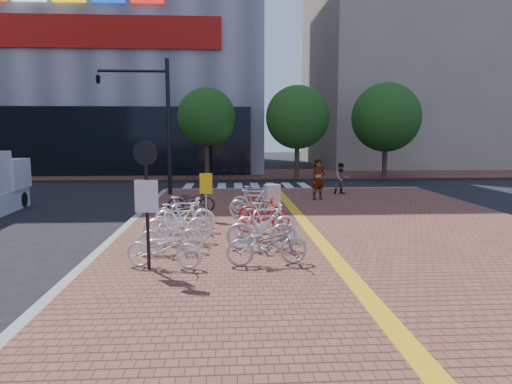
{
  "coord_description": "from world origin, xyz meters",
  "views": [
    {
      "loc": [
        -0.59,
        -12.85,
        3.24
      ],
      "look_at": [
        0.3,
        1.79,
        1.3
      ],
      "focal_mm": 32.0,
      "sensor_mm": 36.0,
      "label": 1
    }
  ],
  "objects": [
    {
      "name": "building_beige",
      "position": [
        18.0,
        32.0,
        9.0
      ],
      "size": [
        20.0,
        18.0,
        18.0
      ],
      "primitive_type": "cube",
      "color": "gray",
      "rests_on": "ground"
    },
    {
      "name": "bike_12",
      "position": [
        0.26,
        3.28,
        0.66
      ],
      "size": [
        1.77,
        0.8,
        1.03
      ],
      "primitive_type": "imported",
      "rotation": [
        0.0,
        0.0,
        1.38
      ],
      "color": "silver",
      "rests_on": "sidewalk"
    },
    {
      "name": "ground",
      "position": [
        0.0,
        0.0,
        0.0
      ],
      "size": [
        120.0,
        120.0,
        0.0
      ],
      "primitive_type": "plane",
      "color": "black",
      "rests_on": "ground"
    },
    {
      "name": "sidewalk",
      "position": [
        3.0,
        -5.0,
        0.07
      ],
      "size": [
        14.0,
        34.0,
        0.15
      ],
      "primitive_type": "cube",
      "color": "brown",
      "rests_on": "ground"
    },
    {
      "name": "yellow_sign",
      "position": [
        -1.39,
        3.1,
        1.29
      ],
      "size": [
        0.45,
        0.13,
        1.65
      ],
      "color": "#B7B7BC",
      "rests_on": "sidewalk"
    },
    {
      "name": "bike_7",
      "position": [
        0.29,
        -2.53,
        0.65
      ],
      "size": [
        1.97,
        0.86,
        1.0
      ],
      "primitive_type": "imported",
      "rotation": [
        0.0,
        0.0,
        1.67
      ],
      "color": "#A7A7AB",
      "rests_on": "sidewalk"
    },
    {
      "name": "department_store",
      "position": [
        -15.99,
        31.95,
        13.98
      ],
      "size": [
        36.0,
        24.27,
        28.0
      ],
      "color": "gray",
      "rests_on": "ground"
    },
    {
      "name": "bike_1",
      "position": [
        -2.05,
        -1.42,
        0.65
      ],
      "size": [
        1.69,
        0.67,
        0.99
      ],
      "primitive_type": "imported",
      "rotation": [
        0.0,
        0.0,
        1.7
      ],
      "color": "white",
      "rests_on": "sidewalk"
    },
    {
      "name": "bike_11",
      "position": [
        0.51,
        2.18,
        0.63
      ],
      "size": [
        1.64,
        0.72,
        0.96
      ],
      "primitive_type": "imported",
      "rotation": [
        0.0,
        0.0,
        1.4
      ],
      "color": "red",
      "rests_on": "sidewalk"
    },
    {
      "name": "utility_box",
      "position": [
        1.02,
        3.88,
        0.72
      ],
      "size": [
        0.62,
        0.53,
        1.15
      ],
      "primitive_type": "cube",
      "rotation": [
        0.0,
        0.0,
        0.32
      ],
      "color": "#B6B6BB",
      "rests_on": "sidewalk"
    },
    {
      "name": "bike_13",
      "position": [
        0.38,
        4.25,
        0.68
      ],
      "size": [
        1.78,
        0.55,
        1.06
      ],
      "primitive_type": "imported",
      "rotation": [
        0.0,
        0.0,
        1.6
      ],
      "color": "silver",
      "rests_on": "sidewalk"
    },
    {
      "name": "bike_3",
      "position": [
        -1.94,
        1.03,
        0.72
      ],
      "size": [
        1.94,
        0.73,
        1.14
      ],
      "primitive_type": "imported",
      "rotation": [
        0.0,
        0.0,
        1.68
      ],
      "color": "white",
      "rests_on": "sidewalk"
    },
    {
      "name": "bike_5",
      "position": [
        -2.05,
        3.31,
        0.57
      ],
      "size": [
        1.65,
        0.79,
        0.83
      ],
      "primitive_type": "imported",
      "rotation": [
        0.0,
        0.0,
        1.42
      ],
      "color": "black",
      "rests_on": "sidewalk"
    },
    {
      "name": "kerb_north",
      "position": [
        3.0,
        12.0,
        0.08
      ],
      "size": [
        14.0,
        0.25,
        0.15
      ],
      "primitive_type": "cube",
      "color": "gray",
      "rests_on": "ground"
    },
    {
      "name": "far_sidewalk",
      "position": [
        0.0,
        21.0,
        0.07
      ],
      "size": [
        70.0,
        8.0,
        0.15
      ],
      "primitive_type": "cube",
      "color": "brown",
      "rests_on": "ground"
    },
    {
      "name": "street_trees",
      "position": [
        5.04,
        17.45,
        4.1
      ],
      "size": [
        16.2,
        4.6,
        6.35
      ],
      "color": "#38281E",
      "rests_on": "far_sidewalk"
    },
    {
      "name": "crosswalk",
      "position": [
        0.5,
        14.0,
        0.01
      ],
      "size": [
        7.5,
        4.0,
        0.01
      ],
      "color": "silver",
      "rests_on": "ground"
    },
    {
      "name": "bike_2",
      "position": [
        -2.01,
        -0.35,
        0.72
      ],
      "size": [
        1.94,
        0.76,
        1.14
      ],
      "primitive_type": "imported",
      "rotation": [
        0.0,
        0.0,
        1.69
      ],
      "color": "white",
      "rests_on": "sidewalk"
    },
    {
      "name": "notice_sign",
      "position": [
        -2.41,
        -2.74,
        1.98
      ],
      "size": [
        0.54,
        0.16,
        2.9
      ],
      "color": "black",
      "rests_on": "sidewalk"
    },
    {
      "name": "bike_8",
      "position": [
        0.26,
        -1.18,
        0.71
      ],
      "size": [
        1.9,
        0.74,
        1.11
      ],
      "primitive_type": "imported",
      "rotation": [
        0.0,
        0.0,
        1.45
      ],
      "color": "#AFAFB4",
      "rests_on": "sidewalk"
    },
    {
      "name": "bike_9",
      "position": [
        0.48,
        -0.1,
        0.7
      ],
      "size": [
        1.86,
        0.59,
        1.11
      ],
      "primitive_type": "imported",
      "rotation": [
        0.0,
        0.0,
        1.61
      ],
      "color": "white",
      "rests_on": "sidewalk"
    },
    {
      "name": "bike_0",
      "position": [
        -2.08,
        -2.62,
        0.61
      ],
      "size": [
        1.84,
        0.94,
        0.92
      ],
      "primitive_type": "imported",
      "rotation": [
        0.0,
        0.0,
        1.38
      ],
      "color": "white",
      "rests_on": "sidewalk"
    },
    {
      "name": "tactile_strip",
      "position": [
        2.0,
        -5.0,
        0.16
      ],
      "size": [
        0.4,
        34.0,
        0.01
      ],
      "primitive_type": "cube",
      "color": "#EDB015",
      "rests_on": "sidewalk"
    },
    {
      "name": "bike_6",
      "position": [
        -2.03,
        4.56,
        0.62
      ],
      "size": [
        1.84,
        0.77,
        0.94
      ],
      "primitive_type": "imported",
      "rotation": [
        0.0,
        0.0,
        1.65
      ],
      "color": "black",
      "rests_on": "sidewalk"
    },
    {
      "name": "pedestrian_a",
      "position": [
        3.51,
        7.69,
        1.07
      ],
      "size": [
        0.78,
        0.64,
        1.84
      ],
      "primitive_type": "imported",
      "rotation": [
        0.0,
        0.0,
        0.34
      ],
      "color": "gray",
      "rests_on": "sidewalk"
    },
    {
      "name": "kerb_west",
      "position": [
        -4.0,
        -5.0,
        0.08
      ],
      "size": [
        0.25,
        34.0,
        0.15
      ],
      "primitive_type": "cube",
      "color": "gray",
      "rests_on": "ground"
    },
    {
      "name": "bike_10",
      "position": [
        0.48,
        1.03,
        0.59
      ],
      "size": [
        1.74,
        0.79,
        0.88
      ],
      "primitive_type": "imported",
      "rotation": [
        0.0,
        0.0,
        1.69
      ],
      "color": "red",
      "rests_on": "sidewalk"
    },
    {
      "name": "traffic_light_pole",
      "position": [
        -5.02,
        9.89,
        4.7
      ],
      "size": [
        3.54,
        1.36,
        6.59
      ],
      "color": "black",
      "rests_on": "sidewalk"
    },
    {
      "name": "bike_4",
      "position": [
        -2.09,
        1.98,
        0.64
      ],
      "size": [
        1.92,
        0.89,
        0.97
      ],
      "primitive_type": "imported",
      "rotation": [
        0.0,
        0.0,
        1.44
      ],
      "color": "silver",
      "rests_on": "sidewalk"
    },
    {
      "name": "pedestrian_b",
      "position": [
        5.04,
        9.49,
        0.92
      ],
      "size": [
        0.83,
        0.7,
        1.54
      ],
      "primitive_type": "imported",
      "rotation": [
        0.0,
        0.0,
        0.17
      ],
      "color": "#515866",
      "rests_on": "sidewalk"
    }
  ]
}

